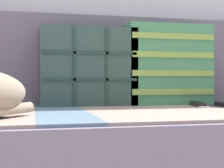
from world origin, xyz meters
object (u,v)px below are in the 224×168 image
object	(u,v)px
throw_pillow_quilted	(89,67)
game_remote_far	(198,104)
couch	(132,153)
throw_pillow_striped	(168,65)

from	to	relation	value
throw_pillow_quilted	game_remote_far	size ratio (longest dim) A/B	2.22
throw_pillow_quilted	game_remote_far	distance (m)	0.52
couch	throw_pillow_quilted	size ratio (longest dim) A/B	4.59
throw_pillow_striped	game_remote_far	distance (m)	0.25
throw_pillow_quilted	couch	bearing A→B (deg)	-60.98
throw_pillow_striped	game_remote_far	bearing A→B (deg)	-63.28
couch	throw_pillow_quilted	xyz separation A→B (m)	(-0.13, 0.24, 0.35)
couch	throw_pillow_striped	xyz separation A→B (m)	(0.25, 0.24, 0.36)
game_remote_far	throw_pillow_striped	bearing A→B (deg)	116.72
couch	game_remote_far	xyz separation A→B (m)	(0.33, 0.09, 0.18)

